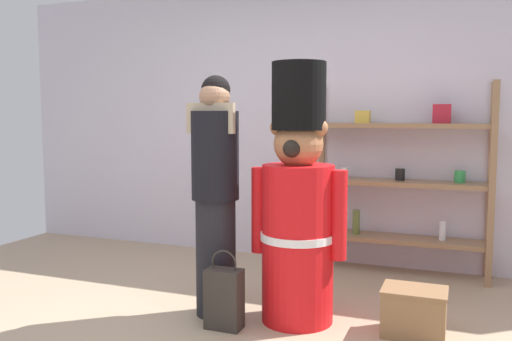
# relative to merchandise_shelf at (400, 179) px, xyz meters

# --- Properties ---
(back_wall) EXTENTS (6.40, 0.12, 2.60)m
(back_wall) POSITION_rel_merchandise_shelf_xyz_m (-0.83, 0.22, 0.48)
(back_wall) COLOR silver
(back_wall) RESTS_ON ground_plane
(merchandise_shelf) EXTENTS (1.50, 0.35, 1.64)m
(merchandise_shelf) POSITION_rel_merchandise_shelf_xyz_m (0.00, 0.00, 0.00)
(merchandise_shelf) COLOR #93704C
(merchandise_shelf) RESTS_ON ground_plane
(teddy_bear_guard) EXTENTS (0.65, 0.49, 1.70)m
(teddy_bear_guard) POSITION_rel_merchandise_shelf_xyz_m (-0.50, -1.38, -0.07)
(teddy_bear_guard) COLOR red
(teddy_bear_guard) RESTS_ON ground_plane
(person_shopper) EXTENTS (0.34, 0.32, 1.63)m
(person_shopper) POSITION_rel_merchandise_shelf_xyz_m (-1.05, -1.47, 0.03)
(person_shopper) COLOR black
(person_shopper) RESTS_ON ground_plane
(shopping_bag) EXTENTS (0.23, 0.14, 0.51)m
(shopping_bag) POSITION_rel_merchandise_shelf_xyz_m (-0.90, -1.68, -0.62)
(shopping_bag) COLOR #332D28
(shopping_bag) RESTS_ON ground_plane
(display_crate) EXTENTS (0.39, 0.29, 0.30)m
(display_crate) POSITION_rel_merchandise_shelf_xyz_m (0.25, -1.36, -0.67)
(display_crate) COLOR olive
(display_crate) RESTS_ON ground_plane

